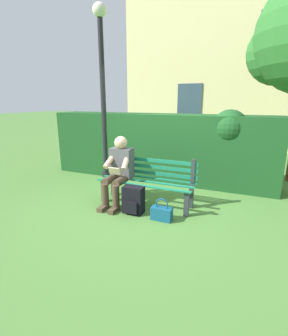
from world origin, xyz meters
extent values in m
plane|color=#477533|center=(0.00, 0.00, 0.00)|extent=(60.00, 60.00, 0.00)
cube|color=#2D3338|center=(-0.74, 0.17, 0.20)|extent=(0.07, 0.07, 0.41)
cube|color=#2D3338|center=(0.74, 0.17, 0.20)|extent=(0.07, 0.07, 0.41)
cube|color=#2D3338|center=(-0.74, -0.17, 0.20)|extent=(0.07, 0.07, 0.41)
cube|color=#2D3338|center=(0.74, -0.17, 0.20)|extent=(0.07, 0.07, 0.41)
cube|color=#197251|center=(0.00, -0.22, 0.42)|extent=(1.64, 0.06, 0.02)
cube|color=#197251|center=(0.00, 0.00, 0.42)|extent=(1.64, 0.06, 0.02)
cube|color=#197251|center=(0.00, 0.22, 0.42)|extent=(1.64, 0.06, 0.02)
cube|color=#2D3338|center=(-0.74, -0.21, 0.63)|extent=(0.06, 0.06, 0.40)
cube|color=#2D3338|center=(0.74, -0.21, 0.63)|extent=(0.06, 0.06, 0.40)
cube|color=#197251|center=(0.00, -0.21, 0.51)|extent=(1.64, 0.02, 0.06)
cube|color=#197251|center=(0.00, -0.21, 0.63)|extent=(1.64, 0.02, 0.06)
cube|color=#197251|center=(0.00, -0.21, 0.74)|extent=(1.64, 0.02, 0.06)
cube|color=#4C4C51|center=(0.47, -0.02, 0.69)|extent=(0.38, 0.22, 0.52)
sphere|color=#D8AD8C|center=(0.47, 0.00, 1.05)|extent=(0.22, 0.22, 0.22)
cylinder|color=#473828|center=(0.37, 0.19, 0.45)|extent=(0.13, 0.42, 0.13)
cylinder|color=#473828|center=(0.57, 0.19, 0.45)|extent=(0.13, 0.42, 0.13)
cylinder|color=#473828|center=(0.37, 0.40, 0.21)|extent=(0.12, 0.12, 0.43)
cylinder|color=#473828|center=(0.57, 0.40, 0.21)|extent=(0.12, 0.12, 0.43)
cube|color=#473828|center=(0.37, 0.48, 0.04)|extent=(0.10, 0.24, 0.07)
cube|color=#473828|center=(0.57, 0.48, 0.04)|extent=(0.10, 0.24, 0.07)
cylinder|color=#D8AD8C|center=(0.32, 0.12, 0.75)|extent=(0.14, 0.32, 0.26)
cylinder|color=#D8AD8C|center=(0.62, 0.12, 0.75)|extent=(0.14, 0.32, 0.26)
cube|color=beige|center=(0.47, 0.24, 0.61)|extent=(0.20, 0.07, 0.13)
cube|color=#19471E|center=(0.33, -1.51, 0.73)|extent=(4.97, 0.75, 1.45)
sphere|color=#19471E|center=(-1.16, -1.40, 1.24)|extent=(0.68, 0.68, 0.68)
sphere|color=#19471E|center=(1.58, -1.59, 1.16)|extent=(0.60, 0.60, 0.60)
sphere|color=#2D702D|center=(-1.96, -2.85, 2.74)|extent=(1.40, 1.40, 1.40)
cube|color=beige|center=(-1.94, -7.26, 3.09)|extent=(10.25, 3.07, 6.18)
cube|color=#334756|center=(0.62, -5.70, 1.73)|extent=(0.90, 0.04, 1.20)
cube|color=#334756|center=(-1.94, -5.70, 3.83)|extent=(0.90, 0.04, 1.20)
cube|color=black|center=(0.06, 0.38, 0.22)|extent=(0.32, 0.19, 0.44)
cube|color=black|center=(0.06, 0.49, 0.13)|extent=(0.23, 0.04, 0.19)
cylinder|color=black|center=(-0.03, 0.27, 0.24)|extent=(0.04, 0.04, 0.26)
cylinder|color=black|center=(0.16, 0.27, 0.24)|extent=(0.04, 0.04, 0.26)
cube|color=navy|center=(-0.43, 0.43, 0.10)|extent=(0.31, 0.15, 0.20)
torus|color=navy|center=(-0.43, 0.43, 0.25)|extent=(0.19, 0.02, 0.19)
cylinder|color=black|center=(1.49, -1.15, 0.05)|extent=(0.20, 0.20, 0.10)
cylinder|color=black|center=(1.49, -1.15, 1.68)|extent=(0.11, 0.11, 3.37)
sphere|color=silver|center=(1.49, -1.15, 3.48)|extent=(0.29, 0.29, 0.29)
camera|label=1|loc=(-1.50, 3.65, 1.73)|focal=26.39mm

